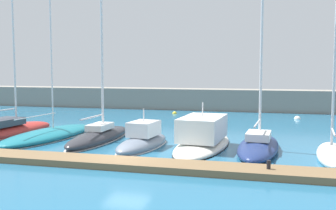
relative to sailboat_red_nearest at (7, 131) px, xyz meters
The scene contains 13 objects.
ground_plane 13.73m from the sailboat_red_nearest, 25.24° to the right, with size 120.00×120.00×0.00m, color #236084.
dock_pier 14.44m from the sailboat_red_nearest, 30.70° to the right, with size 28.90×2.06×0.37m, color brown.
breakwater_seawall 26.69m from the sailboat_red_nearest, 62.26° to the left, with size 108.00×3.50×2.71m, color gray.
sailboat_red_nearest is the anchor object (origin of this frame).
sailboat_teal_second 3.99m from the sailboat_red_nearest, ahead, with size 4.52×10.87×18.01m.
sailboat_charcoal_third 8.29m from the sailboat_red_nearest, ahead, with size 2.62×9.16×14.48m.
motorboat_slate_fourth 12.32m from the sailboat_red_nearest, ahead, with size 2.97×6.85×2.92m.
motorboat_ivory_fifth 16.15m from the sailboat_red_nearest, ahead, with size 3.84×9.76×3.40m.
sailboat_navy_sixth 19.88m from the sailboat_red_nearest, ahead, with size 3.03×8.58×15.52m.
sailboat_white_seventh 24.25m from the sailboat_red_nearest, ahead, with size 2.31×6.69×10.74m.
mooring_buoy_white 28.56m from the sailboat_red_nearest, 35.13° to the left, with size 0.68×0.68×0.68m, color white.
mooring_buoy_yellow 20.50m from the sailboat_red_nearest, 62.27° to the left, with size 0.53×0.53×0.53m, color yellow.
dock_bollard 21.77m from the sailboat_red_nearest, 19.80° to the right, with size 0.20×0.20×0.44m, color black.
Camera 1 is at (8.04, -21.41, 5.34)m, focal length 42.26 mm.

